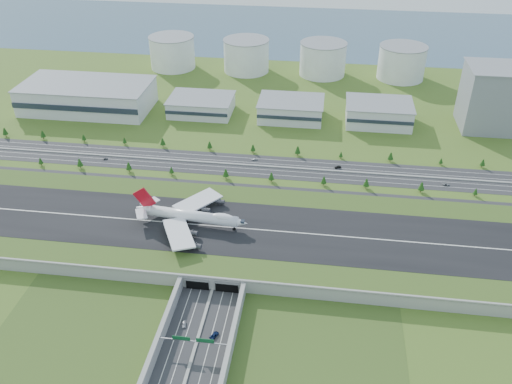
# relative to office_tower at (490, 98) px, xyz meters

# --- Properties ---
(ground) EXTENTS (1200.00, 1200.00, 0.00)m
(ground) POSITION_rel_office_tower_xyz_m (-200.00, -195.00, -27.50)
(ground) COLOR #3F5C1C
(ground) RESTS_ON ground
(airfield_deck) EXTENTS (520.00, 100.00, 9.20)m
(airfield_deck) POSITION_rel_office_tower_xyz_m (-200.00, -195.09, -23.38)
(airfield_deck) COLOR gray
(airfield_deck) RESTS_ON ground
(underpass_road) EXTENTS (38.80, 120.40, 8.00)m
(underpass_road) POSITION_rel_office_tower_xyz_m (-200.00, -294.42, -24.07)
(underpass_road) COLOR #28282B
(underpass_road) RESTS_ON ground
(sign_gantry_near) EXTENTS (38.70, 0.70, 9.80)m
(sign_gantry_near) POSITION_rel_office_tower_xyz_m (-200.00, -290.04, -20.55)
(sign_gantry_near) COLOR gray
(sign_gantry_near) RESTS_ON ground
(north_expressway) EXTENTS (560.00, 36.00, 0.12)m
(north_expressway) POSITION_rel_office_tower_xyz_m (-200.00, -100.00, -27.44)
(north_expressway) COLOR #28282B
(north_expressway) RESTS_ON ground
(tree_row) EXTENTS (502.42, 48.73, 8.44)m
(tree_row) POSITION_rel_office_tower_xyz_m (-207.64, -100.71, -22.63)
(tree_row) COLOR #3D2819
(tree_row) RESTS_ON ground
(hangar_west) EXTENTS (120.00, 60.00, 25.00)m
(hangar_west) POSITION_rel_office_tower_xyz_m (-370.00, -10.00, -15.00)
(hangar_west) COLOR silver
(hangar_west) RESTS_ON ground
(hangar_mid_a) EXTENTS (58.00, 42.00, 15.00)m
(hangar_mid_a) POSITION_rel_office_tower_xyz_m (-260.00, -5.00, -20.00)
(hangar_mid_a) COLOR silver
(hangar_mid_a) RESTS_ON ground
(hangar_mid_b) EXTENTS (58.00, 42.00, 17.00)m
(hangar_mid_b) POSITION_rel_office_tower_xyz_m (-175.00, -5.00, -19.00)
(hangar_mid_b) COLOR silver
(hangar_mid_b) RESTS_ON ground
(hangar_mid_c) EXTENTS (58.00, 42.00, 19.00)m
(hangar_mid_c) POSITION_rel_office_tower_xyz_m (-95.00, -5.00, -18.00)
(hangar_mid_c) COLOR silver
(hangar_mid_c) RESTS_ON ground
(office_tower) EXTENTS (46.00, 46.00, 55.00)m
(office_tower) POSITION_rel_office_tower_xyz_m (0.00, 0.00, 0.00)
(office_tower) COLOR gray
(office_tower) RESTS_ON ground
(fuel_tank_a) EXTENTS (50.00, 50.00, 35.00)m
(fuel_tank_a) POSITION_rel_office_tower_xyz_m (-320.00, 115.00, -10.00)
(fuel_tank_a) COLOR silver
(fuel_tank_a) RESTS_ON ground
(fuel_tank_b) EXTENTS (50.00, 50.00, 35.00)m
(fuel_tank_b) POSITION_rel_office_tower_xyz_m (-235.00, 115.00, -10.00)
(fuel_tank_b) COLOR silver
(fuel_tank_b) RESTS_ON ground
(fuel_tank_c) EXTENTS (50.00, 50.00, 35.00)m
(fuel_tank_c) POSITION_rel_office_tower_xyz_m (-150.00, 115.00, -10.00)
(fuel_tank_c) COLOR silver
(fuel_tank_c) RESTS_ON ground
(fuel_tank_d) EXTENTS (50.00, 50.00, 35.00)m
(fuel_tank_d) POSITION_rel_office_tower_xyz_m (-65.00, 115.00, -10.00)
(fuel_tank_d) COLOR silver
(fuel_tank_d) RESTS_ON ground
(bay_water) EXTENTS (1200.00, 260.00, 0.06)m
(bay_water) POSITION_rel_office_tower_xyz_m (-200.00, 285.00, -27.47)
(bay_water) COLOR #3A586E
(bay_water) RESTS_ON ground
(boeing_747) EXTENTS (75.94, 71.49, 23.49)m
(boeing_747) POSITION_rel_office_tower_xyz_m (-223.81, -194.58, -12.87)
(boeing_747) COLOR white
(boeing_747) RESTS_ON airfield_deck
(car_0) EXTENTS (2.70, 5.04, 1.63)m
(car_0) POSITION_rel_office_tower_xyz_m (-209.25, -273.76, -26.57)
(car_0) COLOR silver
(car_0) RESTS_ON ground
(car_2) EXTENTS (4.81, 6.42, 1.62)m
(car_2) POSITION_rel_office_tower_xyz_m (-191.93, -279.01, -26.57)
(car_2) COLOR #0D1B43
(car_2) RESTS_ON ground
(car_4) EXTENTS (4.43, 2.77, 1.41)m
(car_4) POSITION_rel_office_tower_xyz_m (-317.27, -105.86, -26.68)
(car_4) COLOR #595A5F
(car_4) RESTS_ON ground
(car_5) EXTENTS (5.42, 3.52, 1.69)m
(car_5) POSITION_rel_office_tower_xyz_m (-130.36, -94.67, -26.54)
(car_5) COLOR black
(car_5) RESTS_ON ground
(car_6) EXTENTS (5.38, 2.60, 1.48)m
(car_6) POSITION_rel_office_tower_xyz_m (-50.01, -109.65, -26.64)
(car_6) COLOR #A5A6AA
(car_6) RESTS_ON ground
(car_7) EXTENTS (5.19, 3.32, 1.40)m
(car_7) POSITION_rel_office_tower_xyz_m (-197.50, -90.49, -26.68)
(car_7) COLOR silver
(car_7) RESTS_ON ground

